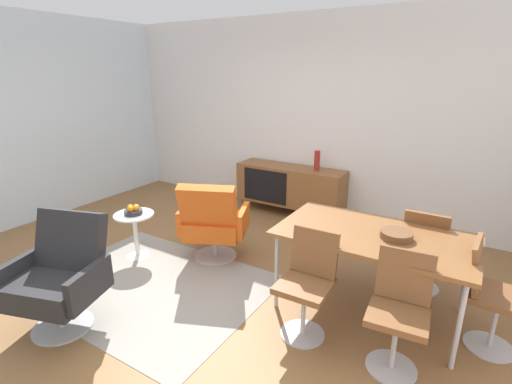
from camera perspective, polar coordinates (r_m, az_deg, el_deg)
name	(u,v)px	position (r m, az deg, el deg)	size (l,w,h in m)	color
ground_plane	(200,289)	(3.84, -8.46, -14.42)	(8.32, 8.32, 0.00)	olive
wall_back	(312,118)	(5.52, 8.56, 11.08)	(6.80, 0.12, 2.80)	white
wall_window_left	(2,123)	(5.91, -34.15, 8.66)	(0.12, 5.60, 2.80)	silver
sideboard	(290,185)	(5.52, 5.17, 1.01)	(1.60, 0.45, 0.72)	brown
vase_cobalt	(317,161)	(5.26, 9.27, 4.71)	(0.08, 0.08, 0.28)	maroon
dining_table	(374,238)	(3.35, 17.51, -6.70)	(1.60, 0.90, 0.74)	brown
wooden_bowl_on_table	(396,235)	(3.29, 20.59, -6.12)	(0.26, 0.26, 0.06)	brown
dining_chair_front_left	(308,280)	(3.07, 7.88, -13.16)	(0.41, 0.43, 0.86)	brown
dining_chair_front_right	(399,308)	(2.92, 20.99, -16.15)	(0.43, 0.45, 0.86)	brown
dining_chair_far_end	(491,292)	(3.40, 32.14, -12.76)	(0.45, 0.43, 0.86)	brown
dining_chair_back_right	(425,247)	(3.90, 24.30, -7.61)	(0.40, 0.43, 0.86)	brown
lounge_chair_red	(213,221)	(4.17, -6.59, -4.38)	(0.86, 0.84, 0.95)	#D85919
armchair_black_shell	(60,274)	(3.52, -27.62, -10.97)	(0.84, 0.80, 0.95)	#262628
side_table_round	(135,230)	(4.49, -17.87, -5.55)	(0.44, 0.44, 0.52)	white
fruit_bowl	(133,210)	(4.40, -18.15, -2.66)	(0.20, 0.20, 0.11)	#262628
magazine_stack	(70,227)	(5.51, -26.46, -4.83)	(0.33, 0.40, 0.18)	silver
area_rug	(152,285)	(3.99, -15.57, -13.53)	(2.20, 1.70, 0.01)	gray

